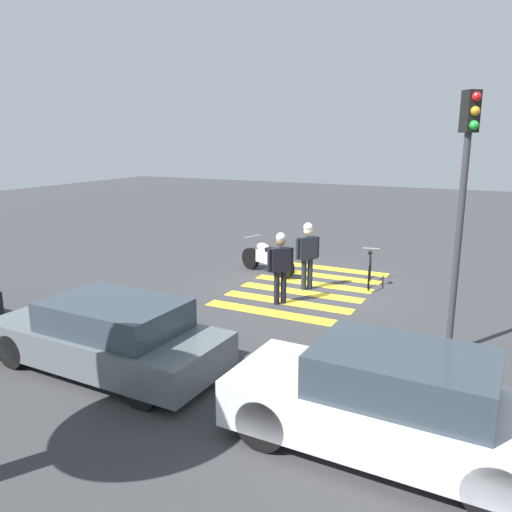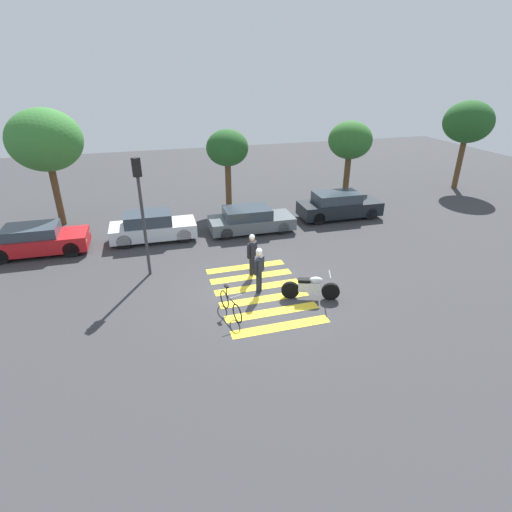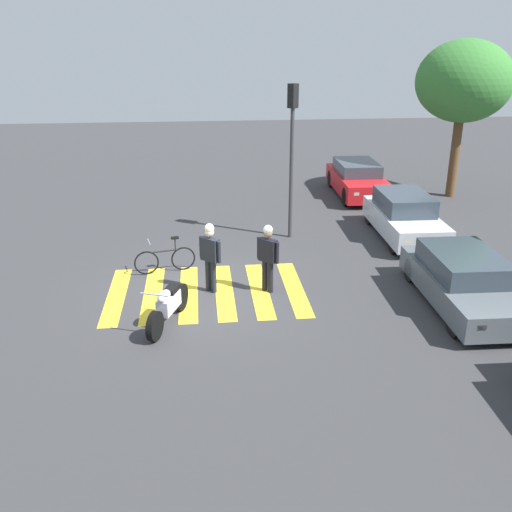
{
  "view_description": "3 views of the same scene",
  "coord_description": "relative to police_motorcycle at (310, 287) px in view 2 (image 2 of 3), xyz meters",
  "views": [
    {
      "loc": [
        -4.74,
        12.37,
        3.97
      ],
      "look_at": [
        0.71,
        1.63,
        1.15
      ],
      "focal_mm": 35.7,
      "sensor_mm": 36.0,
      "label": 1
    },
    {
      "loc": [
        -3.83,
        -12.4,
        7.75
      ],
      "look_at": [
        0.02,
        0.73,
        1.21
      ],
      "focal_mm": 28.0,
      "sensor_mm": 36.0,
      "label": 2
    },
    {
      "loc": [
        13.18,
        -0.09,
        6.14
      ],
      "look_at": [
        0.38,
        1.22,
        1.08
      ],
      "focal_mm": 40.03,
      "sensor_mm": 36.0,
      "label": 3
    }
  ],
  "objects": [
    {
      "name": "ground_plane",
      "position": [
        -1.61,
        0.88,
        -0.46
      ],
      "size": [
        60.0,
        60.0,
        0.0
      ],
      "primitive_type": "plane",
      "color": "#38383A"
    },
    {
      "name": "officer_on_foot",
      "position": [
        -1.51,
        2.42,
        0.56
      ],
      "size": [
        0.49,
        0.5,
        1.77
      ],
      "color": "black",
      "rests_on": "ground_plane"
    },
    {
      "name": "street_tree_mid",
      "position": [
        -0.58,
        10.8,
        3.06
      ],
      "size": [
        2.37,
        2.37,
        4.59
      ],
      "color": "brown",
      "rests_on": "ground_plane"
    },
    {
      "name": "police_motorcycle",
      "position": [
        0.0,
        0.0,
        0.0
      ],
      "size": [
        2.04,
        0.96,
        1.05
      ],
      "color": "black",
      "rests_on": "ground_plane"
    },
    {
      "name": "car_white_van",
      "position": [
        -5.2,
        7.25,
        0.21
      ],
      "size": [
        4.1,
        1.75,
        1.4
      ],
      "color": "black",
      "rests_on": "ground_plane"
    },
    {
      "name": "crosswalk_stripes",
      "position": [
        -1.61,
        0.88,
        -0.46
      ],
      "size": [
        3.36,
        4.95,
        0.01
      ],
      "color": "yellow",
      "rests_on": "ground_plane"
    },
    {
      "name": "officer_by_motorcycle",
      "position": [
        -1.65,
        1.0,
        0.58
      ],
      "size": [
        0.49,
        0.52,
        1.8
      ],
      "color": "#1E232D",
      "rests_on": "ground_plane"
    },
    {
      "name": "car_black_suv",
      "position": [
        4.97,
        7.57,
        0.24
      ],
      "size": [
        4.6,
        1.82,
        1.46
      ],
      "color": "black",
      "rests_on": "ground_plane"
    },
    {
      "name": "car_red_convertible",
      "position": [
        -10.26,
        7.1,
        0.19
      ],
      "size": [
        4.24,
        1.82,
        1.34
      ],
      "color": "black",
      "rests_on": "ground_plane"
    },
    {
      "name": "street_tree_end",
      "position": [
        15.6,
        10.8,
        3.92
      ],
      "size": [
        3.15,
        3.15,
        5.77
      ],
      "color": "brown",
      "rests_on": "ground_plane"
    },
    {
      "name": "street_tree_far",
      "position": [
        7.09,
        10.8,
        3.14
      ],
      "size": [
        2.65,
        2.65,
        4.78
      ],
      "color": "brown",
      "rests_on": "ground_plane"
    },
    {
      "name": "street_tree_near",
      "position": [
        -9.75,
        10.8,
        3.94
      ],
      "size": [
        3.58,
        3.58,
        5.96
      ],
      "color": "brown",
      "rests_on": "ground_plane"
    },
    {
      "name": "car_grey_coupe",
      "position": [
        -0.31,
        7.01,
        0.14
      ],
      "size": [
        4.34,
        1.89,
        1.26
      ],
      "color": "black",
      "rests_on": "ground_plane"
    },
    {
      "name": "traffic_light_pole",
      "position": [
        -5.55,
        3.65,
        2.69
      ],
      "size": [
        0.34,
        0.35,
        4.75
      ],
      "color": "#38383D",
      "rests_on": "ground_plane"
    },
    {
      "name": "leaning_bicycle",
      "position": [
        -3.03,
        -0.2,
        -0.09
      ],
      "size": [
        0.52,
        1.64,
        0.99
      ],
      "color": "black",
      "rests_on": "ground_plane"
    }
  ]
}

